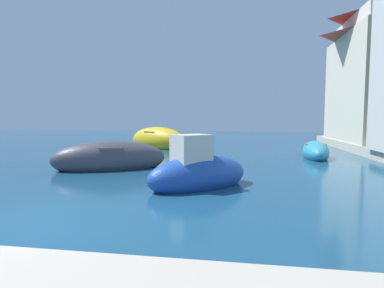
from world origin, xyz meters
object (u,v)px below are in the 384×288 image
Objects in this scene: moored_boat_1 at (158,140)px; moored_boat_5 at (110,159)px; moored_boat_0 at (198,173)px; moored_boat_3 at (315,152)px.

moored_boat_1 is 8.67m from moored_boat_5.
moored_boat_1 is at bearing 65.76° from moored_boat_5.
moored_boat_5 is at bearing 103.07° from moored_boat_0.
moored_boat_3 is at bearing 14.71° from moored_boat_0.
moored_boat_0 is 0.72× the size of moored_boat_5.
moored_boat_1 is 1.10× the size of moored_boat_5.
moored_boat_5 is at bearing -55.33° from moored_boat_3.
moored_boat_1 is 9.91m from moored_boat_3.
moored_boat_0 is 0.65× the size of moored_boat_1.
moored_boat_3 is (9.13, -3.85, -0.19)m from moored_boat_1.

